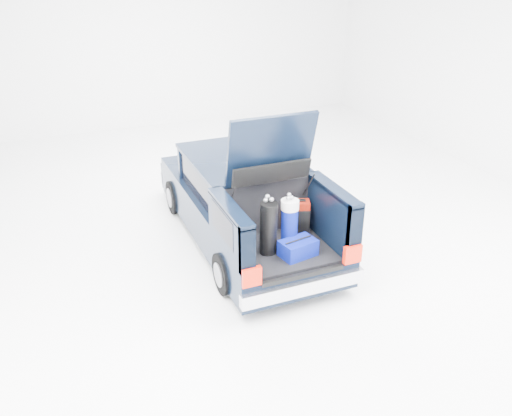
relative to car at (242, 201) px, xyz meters
name	(u,v)px	position (x,y,z in m)	size (l,w,h in m)	color
ground	(245,239)	(0.00, -0.11, -0.67)	(14.00, 14.00, 0.00)	white
car	(242,201)	(0.00, 0.00, 0.00)	(1.87, 4.65, 2.47)	black
red_suitcase	(298,217)	(0.43, -1.22, 0.18)	(0.38, 0.32, 0.54)	#6E0E03
black_golf_bag	(268,228)	(-0.23, -1.61, 0.32)	(0.27, 0.30, 0.87)	black
blue_golf_bag	(289,224)	(0.11, -1.58, 0.31)	(0.32, 0.32, 0.84)	black
blue_duffel	(298,248)	(0.13, -1.83, 0.05)	(0.54, 0.41, 0.26)	#040D6C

